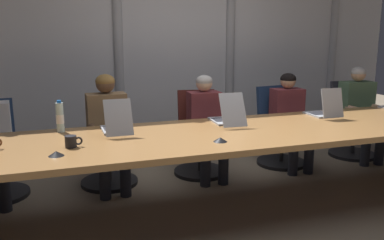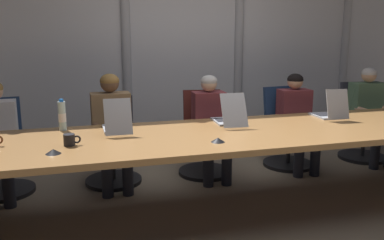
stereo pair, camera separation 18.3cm
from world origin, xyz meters
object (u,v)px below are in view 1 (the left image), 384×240
(laptop_right_mid, at_px, (324,111))
(person_right_mid, at_px, (290,115))
(office_chair_left_mid, at_px, (109,151))
(office_chair_center, at_px, (199,142))
(laptop_center, at_px, (226,117))
(coffee_mug_near, at_px, (71,141))
(person_center, at_px, (207,121))
(conference_mic_middle, at_px, (220,140))
(office_chair_right_end, at_px, (351,128))
(conference_mic_right_side, at_px, (56,154))
(person_left_mid, at_px, (108,125))
(person_right_end, at_px, (360,108))
(laptop_left_mid, at_px, (116,126))
(water_bottle_primary, at_px, (60,117))
(office_chair_right_mid, at_px, (280,135))

(laptop_right_mid, xyz_separation_m, person_right_mid, (0.01, 0.63, -0.17))
(office_chair_left_mid, distance_m, office_chair_center, 1.03)
(laptop_right_mid, relative_size, person_right_mid, 0.36)
(laptop_center, xyz_separation_m, coffee_mug_near, (-1.43, -0.38, -0.01))
(person_center, height_order, person_right_mid, person_center)
(coffee_mug_near, relative_size, conference_mic_middle, 1.18)
(office_chair_right_end, bearing_deg, conference_mic_right_side, -66.79)
(laptop_right_mid, relative_size, person_left_mid, 0.34)
(person_right_end, bearing_deg, laptop_right_mid, -54.34)
(conference_mic_middle, bearing_deg, laptop_left_mid, 141.29)
(office_chair_center, xyz_separation_m, person_center, (0.02, -0.17, 0.29))
(laptop_center, relative_size, person_right_end, 0.43)
(coffee_mug_near, bearing_deg, water_bottle_primary, 96.83)
(laptop_left_mid, distance_m, conference_mic_right_side, 0.76)
(person_right_mid, bearing_deg, coffee_mug_near, -65.44)
(water_bottle_primary, height_order, conference_mic_middle, water_bottle_primary)
(laptop_center, xyz_separation_m, person_center, (0.03, 0.61, -0.16))
(office_chair_right_mid, distance_m, person_right_end, 1.10)
(office_chair_left_mid, xyz_separation_m, office_chair_right_end, (3.16, 0.00, 0.01))
(laptop_right_mid, height_order, person_left_mid, person_left_mid)
(laptop_right_mid, relative_size, office_chair_left_mid, 0.44)
(person_right_mid, bearing_deg, conference_mic_middle, -46.25)
(conference_mic_middle, height_order, conference_mic_right_side, same)
(laptop_right_mid, bearing_deg, water_bottle_primary, 88.40)
(person_left_mid, distance_m, person_center, 1.06)
(office_chair_left_mid, height_order, person_right_mid, person_right_mid)
(person_center, relative_size, conference_mic_right_side, 10.29)
(office_chair_center, height_order, water_bottle_primary, water_bottle_primary)
(conference_mic_right_side, bearing_deg, person_right_end, 18.24)
(conference_mic_middle, bearing_deg, person_right_end, 26.75)
(office_chair_right_mid, xyz_separation_m, person_right_mid, (0.03, -0.17, 0.28))
(laptop_center, relative_size, person_left_mid, 0.43)
(office_chair_right_mid, xyz_separation_m, person_left_mid, (-2.09, -0.16, 0.32))
(person_left_mid, distance_m, person_right_mid, 2.12)
(laptop_center, relative_size, office_chair_left_mid, 0.55)
(water_bottle_primary, relative_size, conference_mic_middle, 2.53)
(laptop_left_mid, relative_size, person_right_mid, 0.42)
(laptop_center, height_order, conference_mic_right_side, laptop_center)
(laptop_center, height_order, person_right_end, person_right_end)
(person_center, xyz_separation_m, conference_mic_right_side, (-1.58, -1.19, 0.12))
(conference_mic_middle, xyz_separation_m, conference_mic_right_side, (-1.23, 0.02, 0.00))
(person_center, xyz_separation_m, coffee_mug_near, (-1.47, -1.00, 0.15))
(coffee_mug_near, xyz_separation_m, conference_mic_middle, (1.12, -0.22, -0.03))
(laptop_center, xyz_separation_m, conference_mic_middle, (-0.31, -0.60, -0.04))
(conference_mic_right_side, bearing_deg, laptop_right_mid, 12.19)
(laptop_left_mid, xyz_separation_m, office_chair_center, (1.05, 0.79, -0.45))
(office_chair_right_mid, bearing_deg, office_chair_center, -97.68)
(laptop_left_mid, xyz_separation_m, person_right_mid, (2.14, 0.63, -0.17))
(conference_mic_middle, bearing_deg, person_right_mid, 40.72)
(person_left_mid, bearing_deg, person_center, 88.00)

